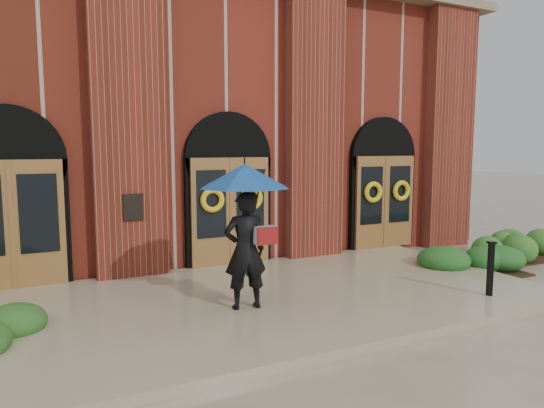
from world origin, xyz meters
TOP-DOWN VIEW (x-y plane):
  - ground at (0.00, 0.00)m, footprint 90.00×90.00m
  - landing at (0.00, 0.15)m, footprint 10.00×5.30m
  - church_building at (0.00, 8.78)m, footprint 16.20×12.53m
  - man_with_umbrella at (-0.91, -0.33)m, footprint 1.72×1.72m
  - metal_post at (3.42, -1.68)m, footprint 0.18×0.18m
  - hedge_wall_right at (7.23, 0.50)m, footprint 2.64×1.06m
  - hedge_front_right at (5.10, 0.00)m, footprint 1.60×1.37m

SIDE VIEW (x-z plane):
  - ground at x=0.00m, z-range 0.00..0.00m
  - landing at x=0.00m, z-range 0.00..0.15m
  - hedge_front_right at x=5.10m, z-range 0.00..0.56m
  - hedge_wall_right at x=7.23m, z-range 0.00..0.68m
  - metal_post at x=3.42m, z-range 0.18..1.19m
  - man_with_umbrella at x=-0.91m, z-range 0.64..3.10m
  - church_building at x=0.00m, z-range 0.00..7.00m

